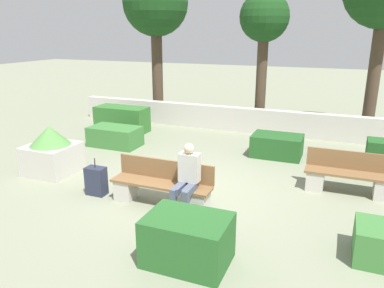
% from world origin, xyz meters
% --- Properties ---
extents(ground_plane, '(60.00, 60.00, 0.00)m').
position_xyz_m(ground_plane, '(0.00, 0.00, 0.00)').
color(ground_plane, gray).
extents(perimeter_wall, '(12.65, 0.30, 0.81)m').
position_xyz_m(perimeter_wall, '(0.00, 5.28, 0.41)').
color(perimeter_wall, beige).
rests_on(perimeter_wall, ground_plane).
extents(bench_front, '(2.03, 0.48, 0.86)m').
position_xyz_m(bench_front, '(-0.18, -0.76, 0.34)').
color(bench_front, brown).
rests_on(bench_front, ground_plane).
extents(bench_left_side, '(1.79, 0.48, 0.86)m').
position_xyz_m(bench_left_side, '(3.21, 1.19, 0.33)').
color(bench_left_side, brown).
rests_on(bench_left_side, ground_plane).
extents(person_seated_man, '(0.38, 0.63, 1.33)m').
position_xyz_m(person_seated_man, '(0.41, -0.91, 0.73)').
color(person_seated_man, '#515B70').
rests_on(person_seated_man, ground_plane).
extents(hedge_block_near_right, '(1.77, 0.79, 0.85)m').
position_xyz_m(hedge_block_near_right, '(-3.92, 3.74, 0.42)').
color(hedge_block_near_right, '#33702D').
rests_on(hedge_block_near_right, ground_plane).
extents(hedge_block_mid_left, '(1.21, 0.87, 0.73)m').
position_xyz_m(hedge_block_mid_left, '(1.03, -2.35, 0.36)').
color(hedge_block_mid_left, '#286028').
rests_on(hedge_block_mid_left, ground_plane).
extents(hedge_block_far_left, '(1.49, 0.86, 0.58)m').
position_xyz_m(hedge_block_far_left, '(-3.22, 2.24, 0.29)').
color(hedge_block_far_left, '#3D7A38').
rests_on(hedge_block_far_left, ground_plane).
extents(hedge_block_far_right, '(1.32, 0.90, 0.59)m').
position_xyz_m(hedge_block_far_right, '(1.39, 3.07, 0.30)').
color(hedge_block_far_right, '#235623').
rests_on(hedge_block_far_right, ground_plane).
extents(planter_corner_left, '(1.09, 1.09, 1.15)m').
position_xyz_m(planter_corner_left, '(-3.39, -0.20, 0.54)').
color(planter_corner_left, beige).
rests_on(planter_corner_left, ground_plane).
extents(suitcase, '(0.41, 0.26, 0.80)m').
position_xyz_m(suitcase, '(-1.65, -0.86, 0.30)').
color(suitcase, '#282D42').
rests_on(suitcase, ground_plane).
extents(tree_leftmost, '(2.47, 2.47, 5.53)m').
position_xyz_m(tree_leftmost, '(-3.98, 6.54, 4.19)').
color(tree_leftmost, '#473828').
rests_on(tree_leftmost, ground_plane).
extents(tree_center_left, '(1.63, 1.63, 4.54)m').
position_xyz_m(tree_center_left, '(0.26, 6.04, 3.55)').
color(tree_center_left, '#473828').
rests_on(tree_center_left, ground_plane).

